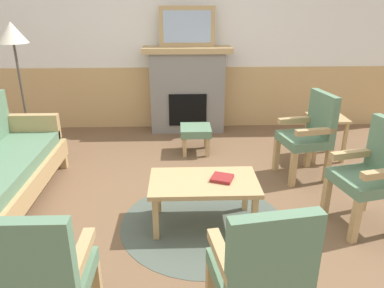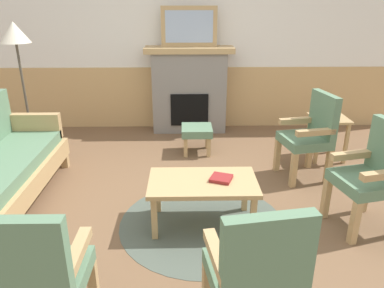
{
  "view_description": "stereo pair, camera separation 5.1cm",
  "coord_description": "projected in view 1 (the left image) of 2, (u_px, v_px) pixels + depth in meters",
  "views": [
    {
      "loc": [
        -0.12,
        -3.14,
        1.94
      ],
      "look_at": [
        0.0,
        0.35,
        0.55
      ],
      "focal_mm": 34.46,
      "sensor_mm": 36.0,
      "label": 1
    },
    {
      "loc": [
        -0.07,
        -3.15,
        1.94
      ],
      "look_at": [
        0.0,
        0.35,
        0.55
      ],
      "focal_mm": 34.46,
      "sensor_mm": 36.0,
      "label": 2
    }
  ],
  "objects": [
    {
      "name": "wall_back",
      "position": [
        187.0,
        43.0,
        5.57
      ],
      "size": [
        7.2,
        0.14,
        2.7
      ],
      "color": "white",
      "rests_on": "ground_plane"
    },
    {
      "name": "coffee_table",
      "position": [
        204.0,
        186.0,
        3.27
      ],
      "size": [
        0.96,
        0.56,
        0.44
      ],
      "color": "tan",
      "rests_on": "ground_plane"
    },
    {
      "name": "round_rug",
      "position": [
        203.0,
        223.0,
        3.41
      ],
      "size": [
        1.53,
        1.53,
        0.01
      ],
      "primitive_type": "cylinder",
      "color": "#4C564C",
      "rests_on": "ground_plane"
    },
    {
      "name": "book_on_table",
      "position": [
        222.0,
        178.0,
        3.26
      ],
      "size": [
        0.23,
        0.23,
        0.03
      ],
      "primitive_type": "cube",
      "rotation": [
        0.0,
        0.0,
        -0.36
      ],
      "color": "maroon",
      "rests_on": "coffee_table"
    },
    {
      "name": "fireplace",
      "position": [
        187.0,
        89.0,
        5.58
      ],
      "size": [
        1.3,
        0.44,
        1.28
      ],
      "color": "gray",
      "rests_on": "ground_plane"
    },
    {
      "name": "framed_picture",
      "position": [
        187.0,
        27.0,
        5.24
      ],
      "size": [
        0.8,
        0.04,
        0.56
      ],
      "color": "tan",
      "rests_on": "fireplace"
    },
    {
      "name": "footstool",
      "position": [
        196.0,
        132.0,
        4.87
      ],
      "size": [
        0.4,
        0.4,
        0.36
      ],
      "color": "tan",
      "rests_on": "ground_plane"
    },
    {
      "name": "armchair_by_window_left",
      "position": [
        310.0,
        132.0,
        4.13
      ],
      "size": [
        0.56,
        0.56,
        0.98
      ],
      "color": "tan",
      "rests_on": "ground_plane"
    },
    {
      "name": "armchair_front_center",
      "position": [
        41.0,
        277.0,
        1.98
      ],
      "size": [
        0.48,
        0.48,
        0.98
      ],
      "color": "tan",
      "rests_on": "ground_plane"
    },
    {
      "name": "ground_plane",
      "position": [
        193.0,
        209.0,
        3.64
      ],
      "size": [
        14.0,
        14.0,
        0.0
      ],
      "primitive_type": "plane",
      "color": "brown"
    },
    {
      "name": "side_table",
      "position": [
        326.0,
        125.0,
        4.67
      ],
      "size": [
        0.44,
        0.44,
        0.55
      ],
      "color": "tan",
      "rests_on": "ground_plane"
    },
    {
      "name": "armchair_front_left",
      "position": [
        261.0,
        272.0,
        2.02
      ],
      "size": [
        0.55,
        0.55,
        0.98
      ],
      "color": "tan",
      "rests_on": "ground_plane"
    },
    {
      "name": "armchair_near_fireplace",
      "position": [
        374.0,
        171.0,
        3.2
      ],
      "size": [
        0.57,
        0.57,
        0.98
      ],
      "color": "tan",
      "rests_on": "ground_plane"
    },
    {
      "name": "floor_lamp_by_couch",
      "position": [
        13.0,
        41.0,
        4.45
      ],
      "size": [
        0.36,
        0.36,
        1.68
      ],
      "color": "#332D28",
      "rests_on": "ground_plane"
    }
  ]
}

